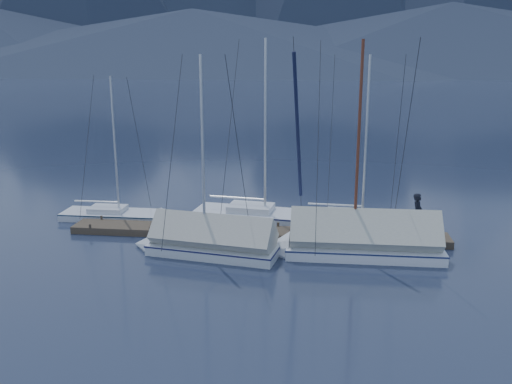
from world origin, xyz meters
TOP-DOWN VIEW (x-y plane):
  - ground at (0.00, 0.00)m, footprint 1000.00×1000.00m
  - dock at (0.00, 2.00)m, footprint 18.00×1.50m
  - mooring_posts at (-0.50, 2.00)m, footprint 15.12×1.52m
  - sailboat_open_left at (-7.11, 3.94)m, footprint 6.20×2.66m
  - sailboat_open_mid at (0.69, 4.51)m, footprint 7.90×3.40m
  - sailboat_open_right at (5.63, 4.27)m, footprint 7.14×3.03m
  - sailboat_covered_near at (4.35, 0.14)m, footprint 7.79×3.35m
  - sailboat_covered_far at (-2.06, -0.53)m, footprint 6.88×3.13m
  - person at (7.50, 2.38)m, footprint 0.69×0.82m

SIDE VIEW (x-z plane):
  - ground at x=0.00m, z-range 0.00..0.00m
  - dock at x=0.00m, z-range -0.16..0.38m
  - sailboat_open_left at x=-7.11m, z-range -3.95..4.24m
  - sailboat_open_right at x=5.63m, z-range -4.50..4.82m
  - sailboat_open_mid at x=0.69m, z-range -4.91..5.27m
  - mooring_posts at x=-0.50m, z-range 0.17..0.52m
  - sailboat_covered_far at x=-2.06m, z-range -4.20..5.12m
  - sailboat_covered_near at x=4.35m, z-range -4.53..5.54m
  - person at x=7.50m, z-range 0.34..2.26m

